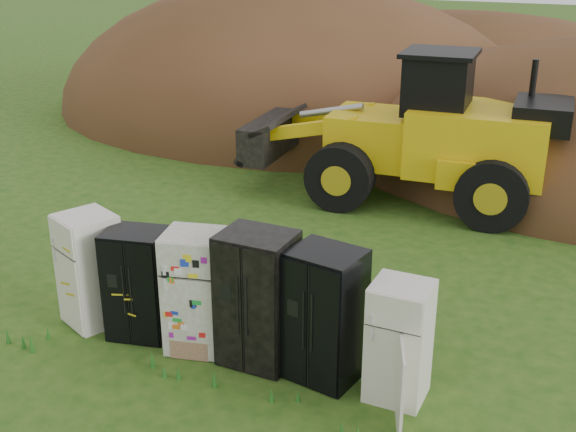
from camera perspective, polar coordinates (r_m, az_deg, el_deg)
name	(u,v)px	position (r m, az deg, el deg)	size (l,w,h in m)	color
ground	(234,354)	(10.67, -4.33, -10.81)	(120.00, 120.00, 0.00)	#244D14
fridge_leftmost	(90,269)	(11.46, -15.35, -4.09)	(0.79, 0.75, 1.78)	white
fridge_black_side	(138,284)	(10.96, -11.77, -5.24)	(0.88, 0.69, 1.68)	black
fridge_sticker	(195,291)	(10.47, -7.35, -5.91)	(0.81, 0.74, 1.81)	silver
fridge_dark_mid	(258,298)	(10.06, -2.42, -6.53)	(0.99, 0.81, 1.94)	black
fridge_black_right	(325,315)	(9.72, 2.93, -7.83)	(0.93, 0.78, 1.87)	black
fridge_open_door	(399,342)	(9.47, 8.77, -9.78)	(0.74, 0.68, 1.63)	white
wheel_loader	(396,126)	(16.28, 8.56, 7.04)	(7.01, 2.84, 3.39)	gold
dirt_mound_left	(289,115)	(24.46, 0.07, 8.02)	(16.24, 12.18, 8.66)	#462C16
dirt_mound_back	(462,98)	(27.76, 13.58, 9.05)	(17.76, 11.84, 6.21)	#462C16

